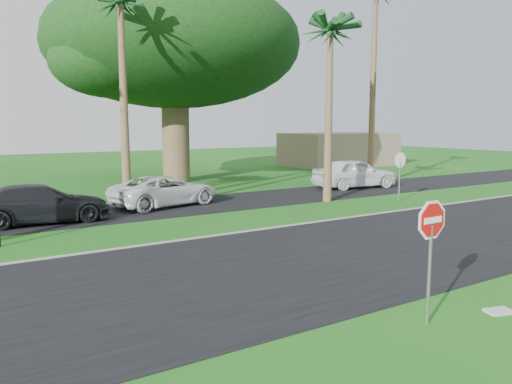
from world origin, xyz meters
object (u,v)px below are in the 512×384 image
Objects in this scene: car_pickup at (355,173)px; stop_sign_far at (400,167)px; car_minivan at (165,191)px; stop_sign_near at (431,236)px; car_dark at (40,204)px.

stop_sign_far is at bearing 168.14° from car_pickup.
stop_sign_far reaches higher than car_pickup.
car_pickup is (12.27, 0.06, 0.17)m from car_minivan.
car_minivan is 1.00× the size of car_pickup.
stop_sign_near is 15.91m from stop_sign_far.
stop_sign_near reaches higher than car_minivan.
car_minivan is at bearing -25.85° from stop_sign_far.
stop_sign_far reaches higher than car_dark.
car_minivan is at bearing 97.91° from car_pickup.
car_pickup is (18.00, 1.32, 0.13)m from car_dark.
stop_sign_far is at bearing 43.73° from stop_sign_near.
stop_sign_far is 0.50× the size of car_minivan.
stop_sign_far is at bearing -99.96° from car_dark.
car_dark reaches higher than car_minivan.
stop_sign_far is 0.50× the size of car_dark.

